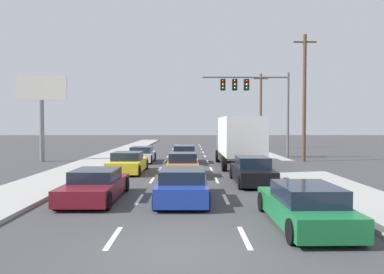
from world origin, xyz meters
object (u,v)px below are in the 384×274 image
Objects in this scene: car_black at (252,171)px; car_maroon at (95,186)px; car_navy at (184,155)px; box_truck at (238,138)px; traffic_signal_mast at (250,92)px; car_blue at (183,185)px; utility_pole_mid at (304,96)px; roadside_billboard at (42,101)px; car_yellow at (128,163)px; utility_pole_far at (261,110)px; car_white at (142,155)px; car_orange at (183,165)px; car_green at (305,206)px.

car_maroon is at bearing -150.10° from car_black.
car_maroon is at bearing -103.24° from car_navy.
car_navy is at bearing 142.92° from box_truck.
car_blue is at bearing -106.89° from traffic_signal_mast.
box_truck is 7.64m from utility_pole_mid.
box_truck reaches higher than car_navy.
roadside_billboard is (-16.82, -2.81, -0.94)m from traffic_signal_mast.
car_blue is 0.69× the size of roadside_billboard.
traffic_signal_mast is (5.47, 18.00, 5.16)m from car_blue.
utility_pole_mid reaches higher than car_yellow.
car_navy is 10.57m from utility_pole_mid.
box_truck is at bearing -104.86° from utility_pole_far.
car_white is 14.52m from car_maroon.
utility_pole_mid is 1.09× the size of utility_pole_far.
traffic_signal_mast is (8.89, 17.79, 5.21)m from car_maroon.
utility_pole_far is (12.53, 23.41, 4.14)m from car_yellow.
utility_pole_far is at bearing 74.13° from car_blue.
box_truck is (3.73, 4.36, 1.37)m from car_orange.
utility_pole_far reaches higher than car_green.
car_blue is at bearing -3.59° from car_maroon.
traffic_signal_mast is at bearing 9.47° from roadside_billboard.
car_green is (7.03, -18.38, -0.00)m from car_white.
car_orange is at bearing -138.76° from utility_pole_mid.
car_navy reaches higher than car_white.
car_blue is (3.42, -0.21, 0.05)m from car_maroon.
car_black is at bearing -118.18° from utility_pole_mid.
car_green is 0.46× the size of utility_pole_mid.
car_black is 0.68× the size of roadside_billboard.
car_blue is 1.02× the size of car_black.
car_yellow is 0.97× the size of car_blue.
car_orange is at bearing 109.20° from car_green.
box_truck is at bearing 22.52° from car_yellow.
utility_pole_far is (12.48, 17.09, 4.14)m from car_white.
car_maroon is 1.14× the size of car_orange.
car_black is 0.61× the size of traffic_signal_mast.
car_blue is 0.51× the size of utility_pole_far.
utility_pole_far is at bearing 61.84° from car_yellow.
car_blue is 33.34m from utility_pole_far.
traffic_signal_mast reaches higher than car_orange.
car_orange reaches higher than car_green.
car_white is 0.88× the size of car_blue.
utility_pole_mid reaches higher than roadside_billboard.
car_green is at bearing -45.41° from car_blue.
car_black is (3.37, 4.12, 0.01)m from car_blue.
car_orange is 0.55× the size of traffic_signal_mast.
car_blue reaches higher than car_maroon.
traffic_signal_mast reaches higher than car_navy.
roadside_billboard is (-7.86, 6.79, 4.23)m from car_yellow.
traffic_signal_mast reaches higher than car_maroon.
car_blue is (3.43, -14.73, 0.02)m from car_white.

